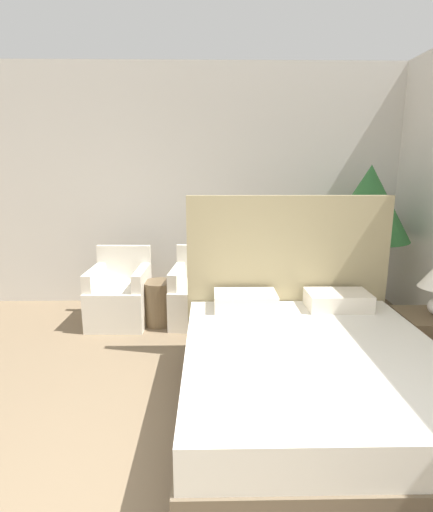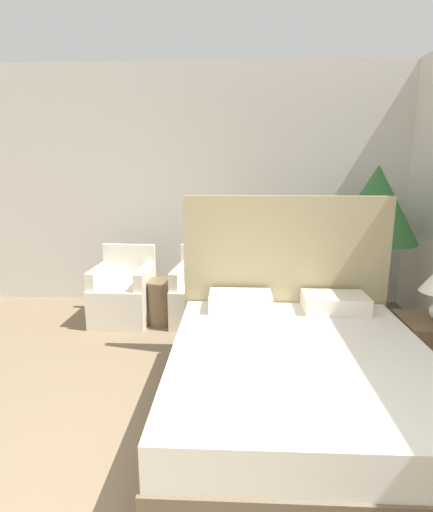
{
  "view_description": "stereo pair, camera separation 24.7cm",
  "coord_description": "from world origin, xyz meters",
  "px_view_note": "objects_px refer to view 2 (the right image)",
  "views": [
    {
      "loc": [
        0.31,
        -1.16,
        1.72
      ],
      "look_at": [
        0.39,
        2.66,
        0.85
      ],
      "focal_mm": 28.0,
      "sensor_mm": 36.0,
      "label": 1
    },
    {
      "loc": [
        0.56,
        -1.15,
        1.72
      ],
      "look_at": [
        0.39,
        2.66,
        0.85
      ],
      "focal_mm": 28.0,
      "sensor_mm": 36.0,
      "label": 2
    }
  ],
  "objects_px": {
    "armchair_near_window_left": "(124,297)",
    "side_table": "(162,302)",
    "nightstand": "(431,349)",
    "bed": "(298,375)",
    "armchair_near_window_right": "(203,298)",
    "potted_palm": "(375,211)"
  },
  "relations": [
    {
      "from": "armchair_near_window_left",
      "to": "side_table",
      "type": "relative_size",
      "value": 1.69
    },
    {
      "from": "nightstand",
      "to": "side_table",
      "type": "xyz_separation_m",
      "value": [
        -2.42,
        1.07,
        -0.01
      ]
    },
    {
      "from": "bed",
      "to": "side_table",
      "type": "xyz_separation_m",
      "value": [
        -1.24,
        1.66,
        -0.07
      ]
    },
    {
      "from": "armchair_near_window_right",
      "to": "nightstand",
      "type": "bearing_deg",
      "value": -24.01
    },
    {
      "from": "armchair_near_window_left",
      "to": "potted_palm",
      "type": "bearing_deg",
      "value": 4.74
    },
    {
      "from": "armchair_near_window_right",
      "to": "nightstand",
      "type": "xyz_separation_m",
      "value": [
        1.97,
        -1.13,
        -0.02
      ]
    },
    {
      "from": "bed",
      "to": "armchair_near_window_right",
      "type": "bearing_deg",
      "value": 114.74
    },
    {
      "from": "armchair_near_window_right",
      "to": "bed",
      "type": "bearing_deg",
      "value": -59.39
    },
    {
      "from": "armchair_near_window_left",
      "to": "armchair_near_window_right",
      "type": "xyz_separation_m",
      "value": [
        0.9,
        -0.0,
        0.0
      ]
    },
    {
      "from": "potted_palm",
      "to": "nightstand",
      "type": "distance_m",
      "value": 1.62
    },
    {
      "from": "bed",
      "to": "nightstand",
      "type": "distance_m",
      "value": 1.32
    },
    {
      "from": "nightstand",
      "to": "side_table",
      "type": "bearing_deg",
      "value": 156.08
    },
    {
      "from": "armchair_near_window_left",
      "to": "armchair_near_window_right",
      "type": "bearing_deg",
      "value": 1.65
    },
    {
      "from": "bed",
      "to": "potted_palm",
      "type": "relative_size",
      "value": 1.15
    },
    {
      "from": "armchair_near_window_left",
      "to": "potted_palm",
      "type": "xyz_separation_m",
      "value": [
        2.76,
        0.15,
        0.96
      ]
    },
    {
      "from": "potted_palm",
      "to": "bed",
      "type": "bearing_deg",
      "value": -119.78
    },
    {
      "from": "potted_palm",
      "to": "side_table",
      "type": "relative_size",
      "value": 3.56
    },
    {
      "from": "nightstand",
      "to": "side_table",
      "type": "relative_size",
      "value": 1.08
    },
    {
      "from": "bed",
      "to": "potted_palm",
      "type": "bearing_deg",
      "value": 60.22
    },
    {
      "from": "armchair_near_window_left",
      "to": "armchair_near_window_right",
      "type": "height_order",
      "value": "same"
    },
    {
      "from": "armchair_near_window_right",
      "to": "potted_palm",
      "type": "relative_size",
      "value": 0.47
    },
    {
      "from": "bed",
      "to": "nightstand",
      "type": "height_order",
      "value": "bed"
    }
  ]
}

